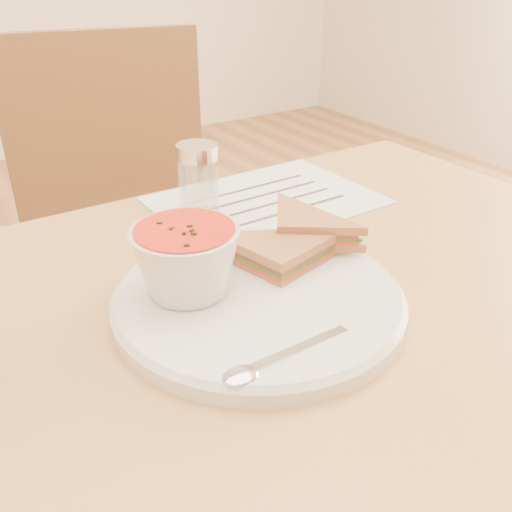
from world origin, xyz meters
TOP-DOWN VIEW (x-y plane):
  - chair_far at (0.03, 0.58)m, footprint 0.50×0.50m
  - plate at (-0.04, -0.01)m, footprint 0.33×0.33m
  - soup_bowl at (-0.10, 0.03)m, footprint 0.11×0.11m
  - sandwich_half_a at (-0.02, -0.02)m, footprint 0.14×0.14m
  - sandwich_half_b at (0.02, 0.04)m, footprint 0.14×0.14m
  - spoon at (-0.07, -0.11)m, footprint 0.18×0.04m
  - paper_menu at (0.13, 0.22)m, footprint 0.32×0.24m
  - condiment_shaker at (0.02, 0.24)m, footprint 0.07×0.07m

SIDE VIEW (x-z plane):
  - chair_far at x=0.03m, z-range 0.00..0.94m
  - paper_menu at x=0.13m, z-range 0.75..0.75m
  - plate at x=-0.04m, z-range 0.75..0.77m
  - spoon at x=-0.07m, z-range 0.77..0.78m
  - sandwich_half_a at x=-0.02m, z-range 0.77..0.80m
  - sandwich_half_b at x=0.02m, z-range 0.78..0.81m
  - condiment_shaker at x=0.02m, z-range 0.75..0.85m
  - soup_bowl at x=-0.10m, z-range 0.77..0.84m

